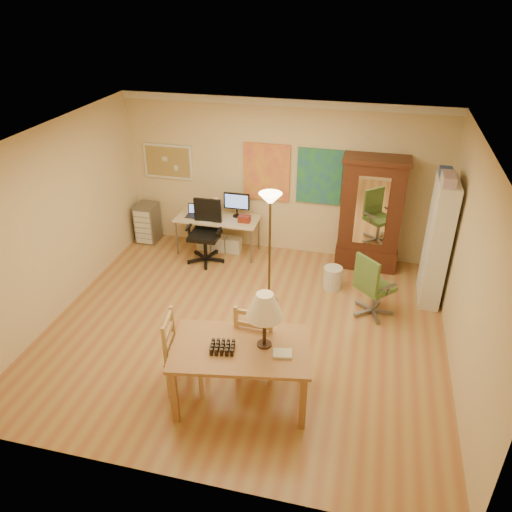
% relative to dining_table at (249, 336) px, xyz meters
% --- Properties ---
extents(floor, '(5.50, 5.50, 0.00)m').
position_rel_dining_table_xyz_m(floor, '(-0.39, 1.26, -0.92)').
color(floor, '#A9663C').
rests_on(floor, ground).
extents(crown_molding, '(5.50, 0.08, 0.12)m').
position_rel_dining_table_xyz_m(crown_molding, '(-0.39, 3.72, 1.72)').
color(crown_molding, white).
rests_on(crown_molding, floor).
extents(corkboard, '(0.90, 0.04, 0.62)m').
position_rel_dining_table_xyz_m(corkboard, '(-2.44, 3.73, 0.58)').
color(corkboard, tan).
rests_on(corkboard, floor).
extents(art_panel_left, '(0.80, 0.04, 1.00)m').
position_rel_dining_table_xyz_m(art_panel_left, '(-0.64, 3.73, 0.53)').
color(art_panel_left, yellow).
rests_on(art_panel_left, floor).
extents(art_panel_right, '(0.75, 0.04, 0.95)m').
position_rel_dining_table_xyz_m(art_panel_right, '(0.26, 3.73, 0.53)').
color(art_panel_right, '#246392').
rests_on(art_panel_right, floor).
extents(dining_table, '(1.68, 1.18, 1.45)m').
position_rel_dining_table_xyz_m(dining_table, '(0.00, 0.00, 0.00)').
color(dining_table, brown).
rests_on(dining_table, floor).
extents(ladder_chair_back, '(0.50, 0.48, 1.05)m').
position_rel_dining_table_xyz_m(ladder_chair_back, '(-0.03, 0.47, -0.43)').
color(ladder_chair_back, tan).
rests_on(ladder_chair_back, floor).
extents(ladder_chair_left, '(0.52, 0.53, 1.01)m').
position_rel_dining_table_xyz_m(ladder_chair_left, '(-0.81, 0.03, -0.45)').
color(ladder_chair_left, tan).
rests_on(ladder_chair_left, floor).
extents(torchiere_lamp, '(0.32, 0.32, 1.79)m').
position_rel_dining_table_xyz_m(torchiere_lamp, '(-0.21, 2.01, 0.51)').
color(torchiere_lamp, '#47371C').
rests_on(torchiere_lamp, floor).
extents(computer_desk, '(1.46, 0.64, 1.10)m').
position_rel_dining_table_xyz_m(computer_desk, '(-1.42, 3.42, -0.51)').
color(computer_desk, beige).
rests_on(computer_desk, floor).
extents(office_chair_black, '(0.67, 0.67, 1.08)m').
position_rel_dining_table_xyz_m(office_chair_black, '(-1.56, 3.02, -0.63)').
color(office_chair_black, black).
rests_on(office_chair_black, floor).
extents(office_chair_green, '(0.64, 0.64, 0.99)m').
position_rel_dining_table_xyz_m(office_chair_green, '(1.32, 2.06, -0.65)').
color(office_chair_green, slate).
rests_on(office_chair_green, floor).
extents(drawer_cart, '(0.36, 0.43, 0.72)m').
position_rel_dining_table_xyz_m(drawer_cart, '(-2.86, 3.49, -0.56)').
color(drawer_cart, slate).
rests_on(drawer_cart, floor).
extents(armoire, '(1.05, 0.50, 1.93)m').
position_rel_dining_table_xyz_m(armoire, '(1.16, 3.50, -0.08)').
color(armoire, '#3A1E0F').
rests_on(armoire, floor).
extents(bookshelf, '(0.29, 0.77, 1.92)m').
position_rel_dining_table_xyz_m(bookshelf, '(2.15, 2.72, 0.04)').
color(bookshelf, white).
rests_on(bookshelf, floor).
extents(wastebin, '(0.30, 0.30, 0.37)m').
position_rel_dining_table_xyz_m(wastebin, '(0.69, 2.63, -0.73)').
color(wastebin, silver).
rests_on(wastebin, floor).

